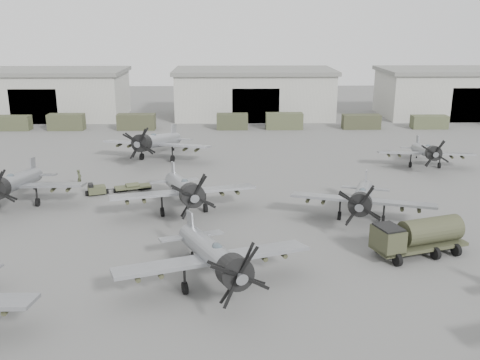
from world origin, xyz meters
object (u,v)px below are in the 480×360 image
Objects in this scene: aircraft_near_1 at (214,256)px; aircraft_mid_0 at (14,183)px; aircraft_far_0 at (156,142)px; aircraft_far_1 at (426,151)px; tug_trailer at (111,189)px; aircraft_mid_2 at (362,198)px; aircraft_mid_1 at (184,189)px; ground_crew at (79,178)px; fuel_tanker at (418,235)px.

aircraft_mid_0 is at bearing 120.10° from aircraft_near_1.
aircraft_far_0 is 33.21m from aircraft_far_1.
aircraft_mid_2 is at bearing -40.24° from tug_trailer.
aircraft_near_1 is 2.07× the size of tug_trailer.
ground_crew is (-11.98, 8.99, -1.52)m from aircraft_mid_1.
tug_trailer is at bearing 126.77° from aircraft_mid_1.
aircraft_mid_1 is at bearing -121.50° from ground_crew.
aircraft_mid_0 reaches higher than tug_trailer.
aircraft_mid_0 is at bearing -156.07° from aircraft_far_1.
ground_crew is (-6.91, -10.54, -1.62)m from aircraft_far_0.
aircraft_far_1 reaches higher than fuel_tanker.
aircraft_near_1 is at bearing -92.39° from aircraft_mid_1.
aircraft_far_1 is 6.23× the size of ground_crew.
ground_crew is (-15.13, 23.35, -1.50)m from aircraft_near_1.
ground_crew is (-27.80, 11.31, -1.38)m from aircraft_mid_2.
aircraft_far_0 is 37.14m from fuel_tanker.
aircraft_mid_2 is 1.10× the size of aircraft_far_1.
aircraft_mid_1 is 1.74× the size of fuel_tanker.
tug_trailer is at bearing 176.84° from aircraft_mid_2.
aircraft_mid_2 is 25.60m from tug_trailer.
aircraft_far_1 is (24.76, 29.93, -0.35)m from aircraft_near_1.
ground_crew reaches higher than tug_trailer.
aircraft_near_1 reaches higher than ground_crew.
tug_trailer is (-23.97, 8.80, -1.81)m from aircraft_mid_2.
aircraft_near_1 reaches higher than aircraft_mid_0.
aircraft_near_1 is 1.71× the size of fuel_tanker.
fuel_tanker is at bearing -103.48° from aircraft_far_1.
aircraft_mid_1 is at bearing 83.21° from aircraft_near_1.
aircraft_mid_1 is at bearing -143.48° from aircraft_far_1.
aircraft_mid_1 is 7.33× the size of ground_crew.
aircraft_mid_0 is 2.04× the size of tug_trailer.
fuel_tanker is 30.91m from tug_trailer.
aircraft_far_1 is at bearing 72.96° from aircraft_mid_2.
aircraft_mid_1 is 10.59m from tug_trailer.
aircraft_mid_1 is 1.18× the size of aircraft_far_1.
ground_crew is at bearing 131.07° from fuel_tanker.
aircraft_far_0 is 1.22× the size of aircraft_far_1.
aircraft_mid_1 reaches higher than fuel_tanker.
aircraft_far_0 is at bearing 56.64° from tug_trailer.
aircraft_mid_0 is at bearing -107.70° from aircraft_far_0.
fuel_tanker is (18.48, -9.18, -0.81)m from aircraft_mid_1.
aircraft_mid_0 is at bearing 156.85° from aircraft_mid_1.
aircraft_near_1 is 14.70m from aircraft_mid_1.
aircraft_mid_0 is (-19.46, 16.77, -0.04)m from aircraft_near_1.
fuel_tanker is at bearing -20.58° from aircraft_mid_0.
aircraft_mid_0 is 1.68× the size of fuel_tanker.
aircraft_mid_0 is 0.97× the size of aircraft_mid_1.
aircraft_far_0 is 2.19× the size of tug_trailer.
aircraft_near_1 is 17.48m from aircraft_mid_2.
aircraft_mid_2 is 6.87× the size of ground_crew.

